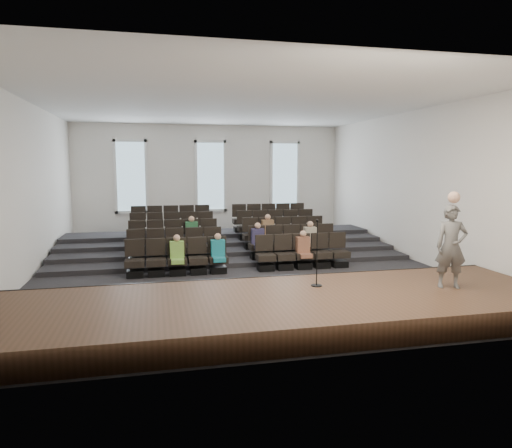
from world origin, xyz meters
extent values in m
plane|color=black|center=(0.00, 0.00, 0.00)|extent=(14.00, 14.00, 0.00)
cube|color=white|center=(0.00, 0.00, 5.01)|extent=(12.00, 14.00, 0.02)
cube|color=white|center=(0.00, 7.02, 2.50)|extent=(12.00, 0.04, 5.00)
cube|color=white|center=(0.00, -7.02, 2.50)|extent=(12.00, 0.04, 5.00)
cube|color=white|center=(-6.02, 0.00, 2.50)|extent=(0.04, 14.00, 5.00)
cube|color=white|center=(6.02, 0.00, 2.50)|extent=(0.04, 14.00, 5.00)
cube|color=#482E1F|center=(0.00, -5.10, 0.25)|extent=(11.80, 3.60, 0.50)
cube|color=black|center=(0.00, -3.33, 0.25)|extent=(11.80, 0.06, 0.52)
cube|color=black|center=(0.00, 2.33, 0.07)|extent=(11.80, 4.80, 0.15)
cube|color=black|center=(0.00, 2.85, 0.15)|extent=(11.80, 3.75, 0.30)
cube|color=black|center=(0.00, 3.38, 0.22)|extent=(11.80, 2.70, 0.45)
cube|color=black|center=(0.00, 3.90, 0.30)|extent=(11.80, 1.65, 0.60)
cube|color=black|center=(-3.13, -0.60, 0.10)|extent=(0.47, 0.43, 0.20)
cube|color=black|center=(-3.13, -0.60, 0.41)|extent=(0.55, 0.50, 0.19)
cube|color=black|center=(-3.13, -0.39, 0.82)|extent=(0.55, 0.08, 0.50)
cube|color=black|center=(-2.53, -0.60, 0.10)|extent=(0.47, 0.43, 0.20)
cube|color=black|center=(-2.53, -0.60, 0.41)|extent=(0.55, 0.50, 0.19)
cube|color=black|center=(-2.53, -0.39, 0.82)|extent=(0.55, 0.08, 0.50)
cube|color=black|center=(-1.93, -0.60, 0.10)|extent=(0.47, 0.43, 0.20)
cube|color=black|center=(-1.93, -0.60, 0.41)|extent=(0.55, 0.50, 0.19)
cube|color=black|center=(-1.93, -0.39, 0.82)|extent=(0.55, 0.08, 0.50)
cube|color=black|center=(-1.33, -0.60, 0.10)|extent=(0.47, 0.43, 0.20)
cube|color=black|center=(-1.33, -0.60, 0.41)|extent=(0.55, 0.50, 0.19)
cube|color=black|center=(-1.33, -0.39, 0.82)|extent=(0.55, 0.08, 0.50)
cube|color=black|center=(-0.73, -0.60, 0.10)|extent=(0.47, 0.43, 0.20)
cube|color=black|center=(-0.73, -0.60, 0.41)|extent=(0.55, 0.50, 0.19)
cube|color=black|center=(-0.73, -0.39, 0.82)|extent=(0.55, 0.08, 0.50)
cube|color=black|center=(0.73, -0.60, 0.10)|extent=(0.47, 0.43, 0.20)
cube|color=black|center=(0.73, -0.60, 0.41)|extent=(0.55, 0.50, 0.19)
cube|color=black|center=(0.73, -0.39, 0.82)|extent=(0.55, 0.08, 0.50)
cube|color=black|center=(1.33, -0.60, 0.10)|extent=(0.47, 0.43, 0.20)
cube|color=black|center=(1.33, -0.60, 0.41)|extent=(0.55, 0.50, 0.19)
cube|color=black|center=(1.33, -0.39, 0.82)|extent=(0.55, 0.08, 0.50)
cube|color=black|center=(1.93, -0.60, 0.10)|extent=(0.47, 0.43, 0.20)
cube|color=black|center=(1.93, -0.60, 0.41)|extent=(0.55, 0.50, 0.19)
cube|color=black|center=(1.93, -0.39, 0.82)|extent=(0.55, 0.08, 0.50)
cube|color=black|center=(2.53, -0.60, 0.10)|extent=(0.47, 0.43, 0.20)
cube|color=black|center=(2.53, -0.60, 0.41)|extent=(0.55, 0.50, 0.19)
cube|color=black|center=(2.53, -0.39, 0.82)|extent=(0.55, 0.08, 0.50)
cube|color=black|center=(3.13, -0.60, 0.10)|extent=(0.47, 0.43, 0.20)
cube|color=black|center=(3.13, -0.60, 0.41)|extent=(0.55, 0.50, 0.19)
cube|color=black|center=(3.13, -0.39, 0.82)|extent=(0.55, 0.08, 0.50)
cube|color=black|center=(-3.13, 0.45, 0.25)|extent=(0.47, 0.43, 0.20)
cube|color=black|center=(-3.13, 0.45, 0.56)|extent=(0.55, 0.50, 0.19)
cube|color=black|center=(-3.13, 0.66, 0.97)|extent=(0.55, 0.08, 0.50)
cube|color=black|center=(-2.53, 0.45, 0.25)|extent=(0.47, 0.43, 0.20)
cube|color=black|center=(-2.53, 0.45, 0.56)|extent=(0.55, 0.50, 0.19)
cube|color=black|center=(-2.53, 0.66, 0.97)|extent=(0.55, 0.08, 0.50)
cube|color=black|center=(-1.93, 0.45, 0.25)|extent=(0.47, 0.43, 0.20)
cube|color=black|center=(-1.93, 0.45, 0.56)|extent=(0.55, 0.50, 0.19)
cube|color=black|center=(-1.93, 0.66, 0.97)|extent=(0.55, 0.08, 0.50)
cube|color=black|center=(-1.33, 0.45, 0.25)|extent=(0.47, 0.43, 0.20)
cube|color=black|center=(-1.33, 0.45, 0.56)|extent=(0.55, 0.50, 0.19)
cube|color=black|center=(-1.33, 0.66, 0.97)|extent=(0.55, 0.08, 0.50)
cube|color=black|center=(-0.73, 0.45, 0.25)|extent=(0.47, 0.43, 0.20)
cube|color=black|center=(-0.73, 0.45, 0.56)|extent=(0.55, 0.50, 0.19)
cube|color=black|center=(-0.73, 0.66, 0.97)|extent=(0.55, 0.08, 0.50)
cube|color=black|center=(0.73, 0.45, 0.25)|extent=(0.47, 0.43, 0.20)
cube|color=black|center=(0.73, 0.45, 0.56)|extent=(0.55, 0.50, 0.19)
cube|color=black|center=(0.73, 0.66, 0.97)|extent=(0.55, 0.08, 0.50)
cube|color=black|center=(1.33, 0.45, 0.25)|extent=(0.47, 0.43, 0.20)
cube|color=black|center=(1.33, 0.45, 0.56)|extent=(0.55, 0.50, 0.19)
cube|color=black|center=(1.33, 0.66, 0.97)|extent=(0.55, 0.08, 0.50)
cube|color=black|center=(1.93, 0.45, 0.25)|extent=(0.47, 0.43, 0.20)
cube|color=black|center=(1.93, 0.45, 0.56)|extent=(0.55, 0.50, 0.19)
cube|color=black|center=(1.93, 0.66, 0.97)|extent=(0.55, 0.08, 0.50)
cube|color=black|center=(2.53, 0.45, 0.25)|extent=(0.47, 0.43, 0.20)
cube|color=black|center=(2.53, 0.45, 0.56)|extent=(0.55, 0.50, 0.19)
cube|color=black|center=(2.53, 0.66, 0.97)|extent=(0.55, 0.08, 0.50)
cube|color=black|center=(3.13, 0.45, 0.25)|extent=(0.47, 0.43, 0.20)
cube|color=black|center=(3.13, 0.45, 0.56)|extent=(0.55, 0.50, 0.19)
cube|color=black|center=(3.13, 0.66, 0.97)|extent=(0.55, 0.08, 0.50)
cube|color=black|center=(-3.13, 1.50, 0.40)|extent=(0.47, 0.42, 0.20)
cube|color=black|center=(-3.13, 1.50, 0.71)|extent=(0.55, 0.50, 0.19)
cube|color=black|center=(-3.13, 1.71, 1.12)|extent=(0.55, 0.08, 0.50)
cube|color=black|center=(-2.53, 1.50, 0.40)|extent=(0.47, 0.42, 0.20)
cube|color=black|center=(-2.53, 1.50, 0.71)|extent=(0.55, 0.50, 0.19)
cube|color=black|center=(-2.53, 1.71, 1.12)|extent=(0.55, 0.08, 0.50)
cube|color=black|center=(-1.93, 1.50, 0.40)|extent=(0.47, 0.42, 0.20)
cube|color=black|center=(-1.93, 1.50, 0.71)|extent=(0.55, 0.50, 0.19)
cube|color=black|center=(-1.93, 1.71, 1.12)|extent=(0.55, 0.08, 0.50)
cube|color=black|center=(-1.33, 1.50, 0.40)|extent=(0.47, 0.42, 0.20)
cube|color=black|center=(-1.33, 1.50, 0.71)|extent=(0.55, 0.50, 0.19)
cube|color=black|center=(-1.33, 1.71, 1.12)|extent=(0.55, 0.08, 0.50)
cube|color=black|center=(-0.73, 1.50, 0.40)|extent=(0.47, 0.42, 0.20)
cube|color=black|center=(-0.73, 1.50, 0.71)|extent=(0.55, 0.50, 0.19)
cube|color=black|center=(-0.73, 1.71, 1.12)|extent=(0.55, 0.08, 0.50)
cube|color=black|center=(0.73, 1.50, 0.40)|extent=(0.47, 0.42, 0.20)
cube|color=black|center=(0.73, 1.50, 0.71)|extent=(0.55, 0.50, 0.19)
cube|color=black|center=(0.73, 1.71, 1.12)|extent=(0.55, 0.08, 0.50)
cube|color=black|center=(1.33, 1.50, 0.40)|extent=(0.47, 0.42, 0.20)
cube|color=black|center=(1.33, 1.50, 0.71)|extent=(0.55, 0.50, 0.19)
cube|color=black|center=(1.33, 1.71, 1.12)|extent=(0.55, 0.08, 0.50)
cube|color=black|center=(1.93, 1.50, 0.40)|extent=(0.47, 0.42, 0.20)
cube|color=black|center=(1.93, 1.50, 0.71)|extent=(0.55, 0.50, 0.19)
cube|color=black|center=(1.93, 1.71, 1.12)|extent=(0.55, 0.08, 0.50)
cube|color=black|center=(2.53, 1.50, 0.40)|extent=(0.47, 0.42, 0.20)
cube|color=black|center=(2.53, 1.50, 0.71)|extent=(0.55, 0.50, 0.19)
cube|color=black|center=(2.53, 1.71, 1.12)|extent=(0.55, 0.08, 0.50)
cube|color=black|center=(3.13, 1.50, 0.40)|extent=(0.47, 0.42, 0.20)
cube|color=black|center=(3.13, 1.50, 0.71)|extent=(0.55, 0.50, 0.19)
cube|color=black|center=(3.13, 1.71, 1.12)|extent=(0.55, 0.08, 0.50)
cube|color=black|center=(-3.13, 2.55, 0.55)|extent=(0.47, 0.42, 0.20)
cube|color=black|center=(-3.13, 2.55, 0.86)|extent=(0.55, 0.50, 0.19)
cube|color=black|center=(-3.13, 2.76, 1.27)|extent=(0.55, 0.08, 0.50)
cube|color=black|center=(-2.53, 2.55, 0.55)|extent=(0.47, 0.42, 0.20)
cube|color=black|center=(-2.53, 2.55, 0.86)|extent=(0.55, 0.50, 0.19)
cube|color=black|center=(-2.53, 2.76, 1.27)|extent=(0.55, 0.08, 0.50)
cube|color=black|center=(-1.93, 2.55, 0.55)|extent=(0.47, 0.42, 0.20)
cube|color=black|center=(-1.93, 2.55, 0.86)|extent=(0.55, 0.50, 0.19)
cube|color=black|center=(-1.93, 2.76, 1.27)|extent=(0.55, 0.08, 0.50)
cube|color=black|center=(-1.33, 2.55, 0.55)|extent=(0.47, 0.42, 0.20)
cube|color=black|center=(-1.33, 2.55, 0.86)|extent=(0.55, 0.50, 0.19)
cube|color=black|center=(-1.33, 2.76, 1.27)|extent=(0.55, 0.08, 0.50)
cube|color=black|center=(-0.73, 2.55, 0.55)|extent=(0.47, 0.42, 0.20)
cube|color=black|center=(-0.73, 2.55, 0.86)|extent=(0.55, 0.50, 0.19)
cube|color=black|center=(-0.73, 2.76, 1.27)|extent=(0.55, 0.08, 0.50)
cube|color=black|center=(0.73, 2.55, 0.55)|extent=(0.47, 0.42, 0.20)
cube|color=black|center=(0.73, 2.55, 0.86)|extent=(0.55, 0.50, 0.19)
cube|color=black|center=(0.73, 2.76, 1.27)|extent=(0.55, 0.08, 0.50)
cube|color=black|center=(1.33, 2.55, 0.55)|extent=(0.47, 0.42, 0.20)
cube|color=black|center=(1.33, 2.55, 0.86)|extent=(0.55, 0.50, 0.19)
cube|color=black|center=(1.33, 2.76, 1.27)|extent=(0.55, 0.08, 0.50)
cube|color=black|center=(1.93, 2.55, 0.55)|extent=(0.47, 0.42, 0.20)
cube|color=black|center=(1.93, 2.55, 0.86)|extent=(0.55, 0.50, 0.19)
cube|color=black|center=(1.93, 2.76, 1.27)|extent=(0.55, 0.08, 0.50)
cube|color=black|center=(2.53, 2.55, 0.55)|extent=(0.47, 0.42, 0.20)
cube|color=black|center=(2.53, 2.55, 0.86)|extent=(0.55, 0.50, 0.19)
cube|color=black|center=(2.53, 2.76, 1.27)|extent=(0.55, 0.08, 0.50)
cube|color=black|center=(3.13, 2.55, 0.55)|extent=(0.47, 0.42, 0.20)
cube|color=black|center=(3.13, 2.55, 0.86)|extent=(0.55, 0.50, 0.19)
cube|color=black|center=(3.13, 2.76, 1.27)|extent=(0.55, 0.08, 0.50)
cube|color=black|center=(-3.13, 3.60, 0.70)|extent=(0.47, 0.42, 0.20)
cube|color=black|center=(-3.13, 3.60, 1.01)|extent=(0.55, 0.50, 0.19)
cube|color=black|center=(-3.13, 3.81, 1.42)|extent=(0.55, 0.08, 0.50)
cube|color=black|center=(-2.53, 3.60, 0.70)|extent=(0.47, 0.42, 0.20)
cube|color=black|center=(-2.53, 3.60, 1.01)|extent=(0.55, 0.50, 0.19)
cube|color=black|center=(-2.53, 3.81, 1.42)|extent=(0.55, 0.08, 0.50)
cube|color=black|center=(-1.93, 3.60, 0.70)|extent=(0.47, 0.42, 0.20)
cube|color=black|center=(-1.93, 3.60, 1.01)|extent=(0.55, 0.50, 0.19)
cube|color=black|center=(-1.93, 3.81, 1.42)|extent=(0.55, 0.08, 0.50)
cube|color=black|center=(-1.33, 3.60, 0.70)|extent=(0.47, 0.42, 0.20)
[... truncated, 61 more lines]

